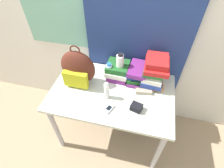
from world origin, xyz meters
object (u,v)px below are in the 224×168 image
Objects in this scene: backpack at (78,69)px; water_bottle at (109,72)px; book_stack_left at (118,70)px; sunscreen_bottle at (107,91)px; sports_bottle at (120,67)px; book_stack_right at (154,71)px; book_stack_center at (138,74)px; cell_phone at (109,109)px; sunglasses_case at (144,91)px; camera_pouch at (136,107)px.

backpack reaches higher than water_bottle.
sunscreen_bottle is (-0.04, -0.29, 0.01)m from book_stack_left.
water_bottle is 0.65× the size of sports_bottle.
book_stack_right reaches higher than book_stack_left.
book_stack_center is at bearing 50.92° from sunscreen_bottle.
sports_bottle is at bearing 89.10° from cell_phone.
book_stack_right reaches higher than book_stack_center.
cell_phone is 0.37m from sunglasses_case.
sunscreen_bottle reaches higher than cell_phone.
book_stack_center is 1.81× the size of sunglasses_case.
sunscreen_bottle is 0.30m from camera_pouch.
cell_phone is (-0.01, -0.40, -0.14)m from sports_bottle.
sunglasses_case reaches higher than cell_phone.
backpack reaches higher than cell_phone.
book_stack_left reaches higher than sunglasses_case.
camera_pouch is at bearing -57.46° from sports_bottle.
water_bottle reaches higher than cell_phone.
sunglasses_case is (0.08, -0.16, -0.06)m from book_stack_center.
sports_bottle is (0.37, 0.15, -0.03)m from backpack.
water_bottle is 1.68× the size of cell_phone.
sports_bottle is (0.10, 0.04, 0.05)m from water_bottle.
cell_phone is at bearing -136.12° from sunglasses_case.
sports_bottle is at bearing -43.17° from book_stack_left.
sports_bottle is 0.32m from sunglasses_case.
sunscreen_bottle is at bearing -142.94° from book_stack_right.
camera_pouch is at bearing -83.24° from book_stack_center.
backpack is 0.58m from book_stack_center.
book_stack_center is at bearing 96.76° from camera_pouch.
book_stack_right is 0.48m from sunscreen_bottle.
cell_phone is at bearing -88.18° from book_stack_left.
book_stack_right is at bearing -0.67° from book_stack_left.
book_stack_right is (0.69, 0.16, -0.03)m from backpack.
backpack is 2.30× the size of sunscreen_bottle.
backpack is at bearing -154.01° from book_stack_left.
camera_pouch is at bearing -56.59° from book_stack_left.
book_stack_center reaches higher than camera_pouch.
water_bottle is 1.25× the size of sunglasses_case.
book_stack_left is 2.14× the size of camera_pouch.
book_stack_center is 0.46m from cell_phone.
backpack is at bearing -157.66° from sports_bottle.
sunglasses_case is at bearing 78.87° from camera_pouch.
book_stack_left is 0.10m from water_bottle.
water_bottle is 0.12m from sports_bottle.
sunglasses_case is (0.26, -0.14, -0.13)m from sports_bottle.
book_stack_left is at bearing 136.83° from sports_bottle.
sports_bottle is (-0.18, -0.02, 0.06)m from book_stack_center.
book_stack_center is 0.37m from camera_pouch.
sunglasses_case is 0.21m from camera_pouch.
book_stack_left is 1.31× the size of sunscreen_bottle.
sports_bottle is at bearing 77.95° from sunscreen_bottle.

